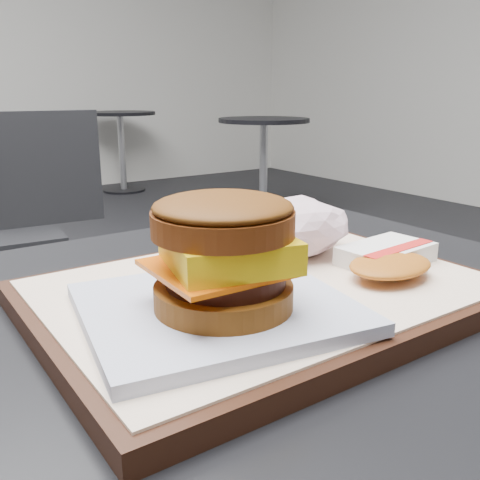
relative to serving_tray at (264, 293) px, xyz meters
name	(u,v)px	position (x,y,z in m)	size (l,w,h in m)	color
serving_tray	(264,293)	(0.00, 0.00, 0.00)	(0.38, 0.28, 0.02)	black
breakfast_sandwich	(222,267)	(-0.07, -0.04, 0.05)	(0.22, 0.20, 0.09)	silver
hash_brown	(388,259)	(0.12, -0.04, 0.02)	(0.12, 0.10, 0.02)	white
crumpled_wrapper	(292,226)	(0.07, 0.05, 0.04)	(0.13, 0.10, 0.06)	white
neighbor_chair	(12,220)	(0.12, 1.60, -0.27)	(0.62, 0.46, 0.88)	#A8A8AD
bg_table_near	(264,144)	(2.14, 2.80, -0.22)	(0.66, 0.66, 0.75)	black
bg_table_far	(121,132)	(1.74, 4.50, -0.22)	(0.66, 0.66, 0.75)	black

